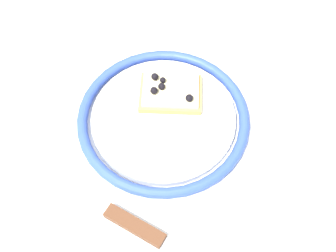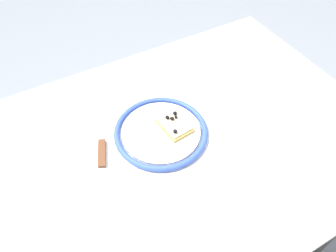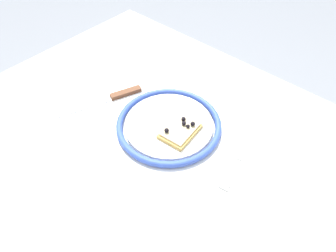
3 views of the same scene
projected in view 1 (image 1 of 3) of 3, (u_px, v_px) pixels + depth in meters
The scene contains 6 objects.
ground_plane at pixel (181, 237), 1.33m from camera, with size 6.00×6.00×0.00m, color slate.
dining_table at pixel (191, 130), 0.77m from camera, with size 1.15×0.82×0.73m.
plate at pixel (163, 118), 0.67m from camera, with size 0.27×0.27×0.02m.
pizza_slice_near at pixel (170, 92), 0.68m from camera, with size 0.08×0.10×0.03m.
knife at pixel (155, 238), 0.58m from camera, with size 0.11×0.23×0.01m.
fork at pixel (159, 30), 0.78m from camera, with size 0.06×0.20×0.00m.
Camera 1 is at (0.40, 0.02, 1.31)m, focal length 46.11 mm.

